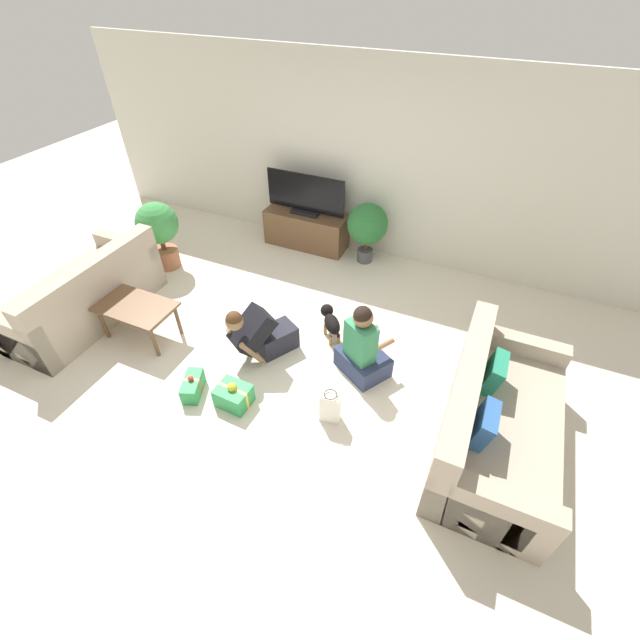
# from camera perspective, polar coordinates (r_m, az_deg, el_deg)

# --- Properties ---
(ground_plane) EXTENTS (16.00, 16.00, 0.00)m
(ground_plane) POSITION_cam_1_polar(r_m,az_deg,el_deg) (4.85, -6.82, -4.91)
(ground_plane) COLOR beige
(wall_back) EXTENTS (8.40, 0.06, 2.60)m
(wall_back) POSITION_cam_1_polar(r_m,az_deg,el_deg) (6.16, 5.03, 20.36)
(wall_back) COLOR beige
(wall_back) RESTS_ON ground_plane
(sofa_left) EXTENTS (0.94, 1.88, 0.87)m
(sofa_left) POSITION_cam_1_polar(r_m,az_deg,el_deg) (5.89, -29.04, 2.77)
(sofa_left) COLOR tan
(sofa_left) RESTS_ON ground_plane
(sofa_right) EXTENTS (0.94, 1.88, 0.87)m
(sofa_right) POSITION_cam_1_polar(r_m,az_deg,el_deg) (4.18, 22.16, -12.50)
(sofa_right) COLOR tan
(sofa_right) RESTS_ON ground_plane
(coffee_table) EXTENTS (0.86, 0.53, 0.45)m
(coffee_table) POSITION_cam_1_polar(r_m,az_deg,el_deg) (5.25, -23.28, 1.29)
(coffee_table) COLOR brown
(coffee_table) RESTS_ON ground_plane
(tv_console) EXTENTS (1.23, 0.44, 0.53)m
(tv_console) POSITION_cam_1_polar(r_m,az_deg,el_deg) (6.58, -1.84, 11.98)
(tv_console) COLOR brown
(tv_console) RESTS_ON ground_plane
(tv) EXTENTS (1.19, 0.20, 0.59)m
(tv) POSITION_cam_1_polar(r_m,az_deg,el_deg) (6.34, -1.95, 16.11)
(tv) COLOR black
(tv) RESTS_ON tv_console
(potted_plant_back_right) EXTENTS (0.57, 0.57, 0.88)m
(potted_plant_back_right) POSITION_cam_1_polar(r_m,az_deg,el_deg) (6.08, 6.32, 12.42)
(potted_plant_back_right) COLOR #4C4C51
(potted_plant_back_right) RESTS_ON ground_plane
(potted_plant_corner_left) EXTENTS (0.56, 0.56, 0.96)m
(potted_plant_corner_left) POSITION_cam_1_polar(r_m,az_deg,el_deg) (6.32, -20.73, 11.26)
(potted_plant_corner_left) COLOR #A36042
(potted_plant_corner_left) RESTS_ON ground_plane
(person_kneeling) EXTENTS (0.64, 0.79, 0.75)m
(person_kneeling) POSITION_cam_1_polar(r_m,az_deg,el_deg) (4.66, -7.91, -1.76)
(person_kneeling) COLOR #23232D
(person_kneeling) RESTS_ON ground_plane
(person_sitting) EXTENTS (0.65, 0.62, 0.90)m
(person_sitting) POSITION_cam_1_polar(r_m,az_deg,el_deg) (4.46, 5.67, -3.85)
(person_sitting) COLOR #283351
(person_sitting) RESTS_ON ground_plane
(dog) EXTENTS (0.37, 0.41, 0.35)m
(dog) POSITION_cam_1_polar(r_m,az_deg,el_deg) (4.92, 1.42, -0.10)
(dog) COLOR black
(dog) RESTS_ON ground_plane
(gift_box_a) EXTENTS (0.34, 0.28, 0.29)m
(gift_box_a) POSITION_cam_1_polar(r_m,az_deg,el_deg) (4.40, -11.44, -9.82)
(gift_box_a) COLOR #2D934C
(gift_box_a) RESTS_ON ground_plane
(gift_box_b) EXTENTS (0.28, 0.38, 0.24)m
(gift_box_b) POSITION_cam_1_polar(r_m,az_deg,el_deg) (4.60, -16.60, -8.42)
(gift_box_b) COLOR #2D934C
(gift_box_b) RESTS_ON ground_plane
(gift_bag_a) EXTENTS (0.21, 0.14, 0.38)m
(gift_bag_a) POSITION_cam_1_polar(r_m,az_deg,el_deg) (4.14, 1.38, -11.55)
(gift_bag_a) COLOR white
(gift_bag_a) RESTS_ON ground_plane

